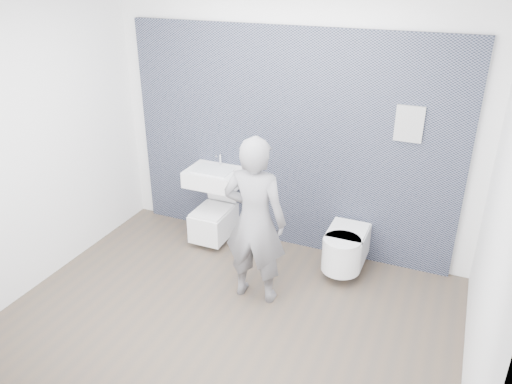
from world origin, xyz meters
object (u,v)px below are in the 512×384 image
at_px(toilet_square, 214,220).
at_px(visitor, 255,221).
at_px(toilet_rounded, 345,248).
at_px(washbasin, 214,177).

xyz_separation_m(toilet_square, visitor, (0.85, -0.79, 0.56)).
height_order(toilet_rounded, visitor, visitor).
bearing_deg(toilet_rounded, toilet_square, 177.48).
relative_size(toilet_rounded, visitor, 0.41).
height_order(washbasin, toilet_square, washbasin).
height_order(toilet_square, toilet_rounded, toilet_square).
bearing_deg(washbasin, visitor, -44.34).
bearing_deg(washbasin, toilet_square, -90.00).
distance_m(toilet_rounded, visitor, 1.13).
relative_size(washbasin, visitor, 0.37).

